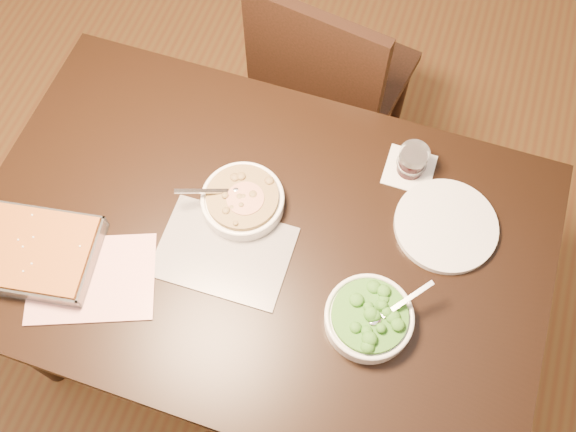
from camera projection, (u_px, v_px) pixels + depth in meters
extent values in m
plane|color=#4E2D16|center=(268.00, 327.00, 2.23)|extent=(4.00, 4.00, 0.00)
cube|color=black|center=(259.00, 242.00, 1.58)|extent=(1.40, 0.90, 0.04)
cube|color=black|center=(260.00, 253.00, 1.64)|extent=(1.26, 0.76, 0.08)
cylinder|color=black|center=(19.00, 344.00, 1.84)|extent=(0.07, 0.07, 0.71)
cylinder|color=black|center=(127.00, 138.00, 2.15)|extent=(0.07, 0.07, 0.71)
cylinder|color=black|center=(493.00, 245.00, 1.98)|extent=(0.07, 0.07, 0.71)
cube|color=#B6343B|center=(92.00, 278.00, 1.51)|extent=(0.35, 0.31, 0.01)
cube|color=#28272F|center=(224.00, 252.00, 1.54)|extent=(0.32, 0.23, 0.01)
cube|color=white|center=(409.00, 170.00, 1.64)|extent=(0.12, 0.12, 0.00)
cylinder|color=white|center=(243.00, 202.00, 1.58)|extent=(0.20, 0.20, 0.04)
torus|color=white|center=(242.00, 198.00, 1.56)|extent=(0.21, 0.21, 0.01)
cylinder|color=#3E2E10|center=(242.00, 197.00, 1.56)|extent=(0.18, 0.18, 0.02)
cube|color=silver|center=(217.00, 198.00, 1.54)|extent=(0.12, 0.07, 0.04)
cylinder|color=maroon|center=(245.00, 198.00, 1.54)|extent=(0.09, 0.09, 0.00)
cylinder|color=white|center=(368.00, 319.00, 1.45)|extent=(0.20, 0.20, 0.04)
torus|color=white|center=(370.00, 316.00, 1.43)|extent=(0.20, 0.20, 0.01)
cylinder|color=#1C5313|center=(370.00, 315.00, 1.43)|extent=(0.17, 0.17, 0.02)
cube|color=silver|center=(394.00, 299.00, 1.43)|extent=(0.09, 0.11, 0.04)
cube|color=silver|center=(36.00, 256.00, 1.53)|extent=(0.33, 0.26, 0.01)
cube|color=#62320E|center=(32.00, 252.00, 1.51)|extent=(0.31, 0.25, 0.05)
cube|color=silver|center=(47.00, 212.00, 1.56)|extent=(0.30, 0.05, 0.04)
cube|color=silver|center=(17.00, 295.00, 1.47)|extent=(0.30, 0.05, 0.04)
cube|color=silver|center=(93.00, 262.00, 1.50)|extent=(0.04, 0.22, 0.04)
cylinder|color=black|center=(412.00, 163.00, 1.61)|extent=(0.07, 0.07, 0.06)
cylinder|color=silver|center=(415.00, 154.00, 1.58)|extent=(0.07, 0.07, 0.02)
cylinder|color=silver|center=(446.00, 226.00, 1.56)|extent=(0.25, 0.25, 0.02)
cube|color=black|center=(337.00, 77.00, 2.16)|extent=(0.50, 0.50, 0.04)
cylinder|color=black|center=(399.00, 100.00, 2.40)|extent=(0.04, 0.04, 0.42)
cylinder|color=black|center=(357.00, 177.00, 2.25)|extent=(0.04, 0.04, 0.42)
cylinder|color=black|center=(311.00, 63.00, 2.48)|extent=(0.04, 0.04, 0.42)
cylinder|color=black|center=(264.00, 135.00, 2.33)|extent=(0.04, 0.04, 0.42)
cube|color=black|center=(313.00, 71.00, 1.86)|extent=(0.43, 0.11, 0.46)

